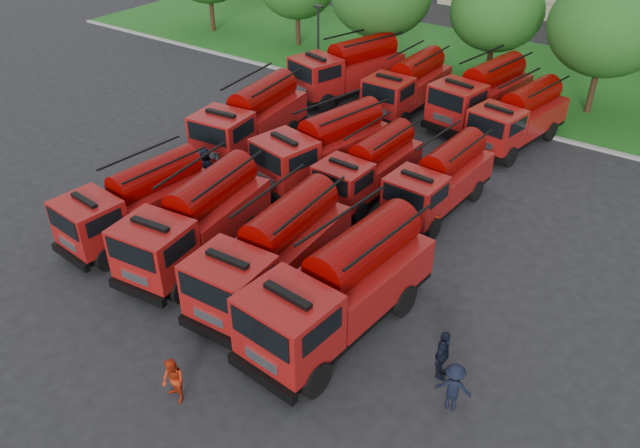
# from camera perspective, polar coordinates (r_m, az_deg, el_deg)

# --- Properties ---
(ground) EXTENTS (140.00, 140.00, 0.00)m
(ground) POSITION_cam_1_polar(r_m,az_deg,el_deg) (25.08, -4.24, -3.58)
(ground) COLOR black
(ground) RESTS_ON ground
(lawn) EXTENTS (70.00, 16.00, 0.12)m
(lawn) POSITION_cam_1_polar(r_m,az_deg,el_deg) (45.80, 17.09, 12.83)
(lawn) COLOR #174D14
(lawn) RESTS_ON ground
(curb) EXTENTS (70.00, 0.30, 0.14)m
(curb) POSITION_cam_1_polar(r_m,az_deg,el_deg) (38.66, 12.83, 9.73)
(curb) COLOR gray
(curb) RESTS_ON ground
(tree_3) EXTENTS (5.88, 5.88, 7.19)m
(tree_3) POSITION_cam_1_polar(r_m,az_deg,el_deg) (42.97, 15.86, 18.24)
(tree_3) COLOR #382314
(tree_3) RESTS_ON ground
(tree_4) EXTENTS (6.55, 6.55, 8.01)m
(tree_4) POSITION_cam_1_polar(r_m,az_deg,el_deg) (39.66, 24.86, 16.11)
(tree_4) COLOR #382314
(tree_4) RESTS_ON ground
(lamp_post_0) EXTENTS (0.60, 0.25, 5.11)m
(lamp_post_0) POSITION_cam_1_polar(r_m,az_deg,el_deg) (41.62, -0.17, 16.40)
(lamp_post_0) COLOR black
(lamp_post_0) RESTS_ON ground
(fire_truck_0) EXTENTS (2.94, 6.93, 3.07)m
(fire_truck_0) POSITION_cam_1_polar(r_m,az_deg,el_deg) (27.06, -16.35, 1.97)
(fire_truck_0) COLOR black
(fire_truck_0) RESTS_ON ground
(fire_truck_1) EXTENTS (3.32, 7.52, 3.31)m
(fire_truck_1) POSITION_cam_1_polar(r_m,az_deg,el_deg) (25.03, -11.24, 0.36)
(fire_truck_1) COLOR black
(fire_truck_1) RESTS_ON ground
(fire_truck_2) EXTENTS (3.05, 7.56, 3.38)m
(fire_truck_2) POSITION_cam_1_polar(r_m,az_deg,el_deg) (22.80, -4.31, -2.55)
(fire_truck_2) COLOR black
(fire_truck_2) RESTS_ON ground
(fire_truck_3) EXTENTS (3.40, 8.05, 3.57)m
(fire_truck_3) POSITION_cam_1_polar(r_m,az_deg,el_deg) (21.00, 1.96, -5.74)
(fire_truck_3) COLOR black
(fire_truck_3) RESTS_ON ground
(fire_truck_4) EXTENTS (3.37, 7.73, 3.42)m
(fire_truck_4) POSITION_cam_1_polar(r_m,az_deg,el_deg) (33.26, -6.29, 9.55)
(fire_truck_4) COLOR black
(fire_truck_4) RESTS_ON ground
(fire_truck_5) EXTENTS (3.97, 7.70, 3.34)m
(fire_truck_5) POSITION_cam_1_polar(r_m,az_deg,el_deg) (30.15, 0.36, 7.07)
(fire_truck_5) COLOR black
(fire_truck_5) RESTS_ON ground
(fire_truck_6) EXTENTS (2.52, 6.42, 2.88)m
(fire_truck_6) POSITION_cam_1_polar(r_m,az_deg,el_deg) (28.92, 4.55, 5.23)
(fire_truck_6) COLOR black
(fire_truck_6) RESTS_ON ground
(fire_truck_7) EXTENTS (2.67, 6.61, 2.95)m
(fire_truck_7) POSITION_cam_1_polar(r_m,az_deg,el_deg) (28.26, 10.93, 4.06)
(fire_truck_7) COLOR black
(fire_truck_7) RESTS_ON ground
(fire_truck_8) EXTENTS (4.69, 8.12, 3.51)m
(fire_truck_8) POSITION_cam_1_polar(r_m,az_deg,el_deg) (40.12, 2.58, 14.01)
(fire_truck_8) COLOR black
(fire_truck_8) RESTS_ON ground
(fire_truck_9) EXTENTS (2.67, 7.08, 3.21)m
(fire_truck_9) POSITION_cam_1_polar(r_m,az_deg,el_deg) (38.22, 8.05, 12.47)
(fire_truck_9) COLOR black
(fire_truck_9) RESTS_ON ground
(fire_truck_10) EXTENTS (3.77, 7.78, 3.39)m
(fire_truck_10) POSITION_cam_1_polar(r_m,az_deg,el_deg) (37.58, 14.53, 11.52)
(fire_truck_10) COLOR black
(fire_truck_10) RESTS_ON ground
(fire_truck_11) EXTENTS (3.50, 7.23, 3.15)m
(fire_truck_11) POSITION_cam_1_polar(r_m,az_deg,el_deg) (35.24, 17.71, 9.32)
(fire_truck_11) COLOR black
(fire_truck_11) RESTS_ON ground
(firefighter_0) EXTENTS (0.76, 0.63, 1.80)m
(firefighter_0) POSITION_cam_1_polar(r_m,az_deg,el_deg) (22.66, -9.83, -8.83)
(firefighter_0) COLOR black
(firefighter_0) RESTS_ON ground
(firefighter_1) EXTENTS (0.87, 0.60, 1.63)m
(firefighter_1) POSITION_cam_1_polar(r_m,az_deg,el_deg) (20.37, -12.97, -15.36)
(firefighter_1) COLOR #AA260D
(firefighter_1) RESTS_ON ground
(firefighter_2) EXTENTS (0.71, 1.13, 1.84)m
(firefighter_2) POSITION_cam_1_polar(r_m,az_deg,el_deg) (20.90, 10.87, -13.44)
(firefighter_2) COLOR black
(firefighter_2) RESTS_ON ground
(firefighter_3) EXTENTS (1.23, 0.88, 1.71)m
(firefighter_3) POSITION_cam_1_polar(r_m,az_deg,el_deg) (20.11, 11.81, -16.01)
(firefighter_3) COLOR black
(firefighter_3) RESTS_ON ground
(firefighter_4) EXTENTS (1.10, 0.96, 1.90)m
(firefighter_4) POSITION_cam_1_polar(r_m,az_deg,el_deg) (30.79, -10.22, 3.56)
(firefighter_4) COLOR black
(firefighter_4) RESTS_ON ground
(firefighter_5) EXTENTS (1.87, 1.05, 1.90)m
(firefighter_5) POSITION_cam_1_polar(r_m,az_deg,el_deg) (27.18, 8.92, -0.69)
(firefighter_5) COLOR #AA260D
(firefighter_5) RESTS_ON ground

